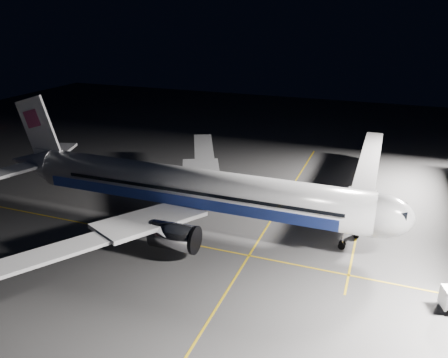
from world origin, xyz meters
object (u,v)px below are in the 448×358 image
at_px(jet_bridge, 368,171).
at_px(baggage_tug, 202,179).
at_px(safety_cone_a, 206,202).
at_px(safety_cone_c, 183,194).
at_px(safety_cone_b, 190,195).
at_px(airliner, 188,188).

height_order(jet_bridge, baggage_tug, jet_bridge).
bearing_deg(safety_cone_a, safety_cone_c, 161.79).
height_order(safety_cone_a, safety_cone_b, safety_cone_b).
distance_m(airliner, jet_bridge, 29.31).
bearing_deg(safety_cone_c, jet_bridge, 19.85).
distance_m(airliner, baggage_tug, 15.45).
bearing_deg(baggage_tug, safety_cone_c, -114.35).
relative_size(airliner, safety_cone_a, 95.40).
bearing_deg(safety_cone_c, safety_cone_a, -18.21).
height_order(jet_bridge, safety_cone_b, jet_bridge).
relative_size(jet_bridge, baggage_tug, 12.63).
distance_m(safety_cone_b, safety_cone_c, 1.17).
distance_m(jet_bridge, safety_cone_c, 29.87).
xyz_separation_m(jet_bridge, baggage_tug, (-27.17, -3.82, -3.82)).
distance_m(airliner, safety_cone_c, 10.48).
bearing_deg(baggage_tug, airliner, -92.42).
distance_m(airliner, safety_cone_b, 10.13).
bearing_deg(safety_cone_a, safety_cone_b, 154.71).
bearing_deg(airliner, jet_bridge, 38.04).
bearing_deg(safety_cone_a, airliner, -90.15).
bearing_deg(airliner, baggage_tug, 106.06).
relative_size(airliner, baggage_tug, 22.58).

